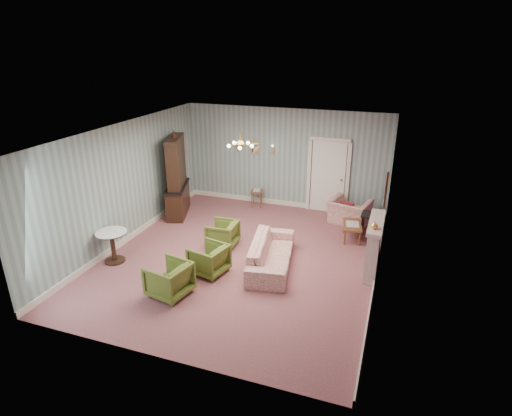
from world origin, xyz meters
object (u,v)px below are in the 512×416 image
at_px(fireplace, 374,246).
at_px(olive_chair_b, 209,258).
at_px(dresser, 176,174).
at_px(olive_chair_a, 169,278).
at_px(coffee_table, 352,231).
at_px(side_table_black, 369,226).
at_px(pedestal_table, 113,247).
at_px(sofa_chintz, 271,249).
at_px(olive_chair_c, 222,233).
at_px(wingback_chair, 350,208).

bearing_deg(fireplace, olive_chair_b, -158.88).
bearing_deg(dresser, olive_chair_a, -82.59).
xyz_separation_m(coffee_table, side_table_black, (0.40, 0.19, 0.12)).
height_order(olive_chair_a, fireplace, fireplace).
relative_size(fireplace, coffee_table, 1.75).
bearing_deg(olive_chair_b, dresser, -127.65).
xyz_separation_m(olive_chair_a, pedestal_table, (-1.86, 0.76, -0.01)).
distance_m(olive_chair_b, side_table_black, 4.20).
height_order(sofa_chintz, side_table_black, sofa_chintz).
relative_size(olive_chair_c, coffee_table, 0.86).
relative_size(olive_chair_c, side_table_black, 1.05).
xyz_separation_m(olive_chair_a, fireplace, (3.65, 2.29, 0.20)).
bearing_deg(pedestal_table, sofa_chintz, 15.98).
bearing_deg(wingback_chair, olive_chair_c, 54.50).
bearing_deg(dresser, wingback_chair, -7.89).
height_order(olive_chair_b, dresser, dresser).
distance_m(olive_chair_b, pedestal_table, 2.24).
distance_m(fireplace, side_table_black, 1.63).
bearing_deg(olive_chair_c, wingback_chair, 129.95).
distance_m(olive_chair_a, dresser, 4.23).
distance_m(olive_chair_b, dresser, 3.60).
height_order(olive_chair_c, sofa_chintz, sofa_chintz).
bearing_deg(olive_chair_c, coffee_table, 114.67).
bearing_deg(fireplace, pedestal_table, -164.51).
distance_m(dresser, pedestal_table, 3.07).
bearing_deg(wingback_chair, side_table_black, 141.45).
height_order(olive_chair_b, pedestal_table, pedestal_table).
bearing_deg(wingback_chair, dresser, 24.63).
distance_m(olive_chair_b, wingback_chair, 4.40).
bearing_deg(sofa_chintz, wingback_chair, -33.66).
bearing_deg(wingback_chair, olive_chair_b, 69.15).
relative_size(sofa_chintz, coffee_table, 2.67).
bearing_deg(olive_chair_b, coffee_table, 147.90).
height_order(olive_chair_a, pedestal_table, olive_chair_a).
xyz_separation_m(olive_chair_a, olive_chair_b, (0.37, 1.02, -0.02)).
distance_m(side_table_black, pedestal_table, 6.15).
height_order(dresser, fireplace, dresser).
height_order(sofa_chintz, coffee_table, sofa_chintz).
distance_m(sofa_chintz, dresser, 4.01).
bearing_deg(dresser, olive_chair_c, -54.81).
height_order(fireplace, coffee_table, fireplace).
bearing_deg(coffee_table, wingback_chair, 101.89).
bearing_deg(wingback_chair, olive_chair_a, 71.97).
height_order(dresser, coffee_table, dresser).
xyz_separation_m(dresser, pedestal_table, (0.00, -2.96, -0.82)).
xyz_separation_m(olive_chair_a, wingback_chair, (2.84, 4.65, 0.08)).
xyz_separation_m(wingback_chair, pedestal_table, (-4.70, -3.90, -0.08)).
bearing_deg(sofa_chintz, olive_chair_c, 58.75).
height_order(sofa_chintz, dresser, dresser).
bearing_deg(olive_chair_b, olive_chair_c, -156.67).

